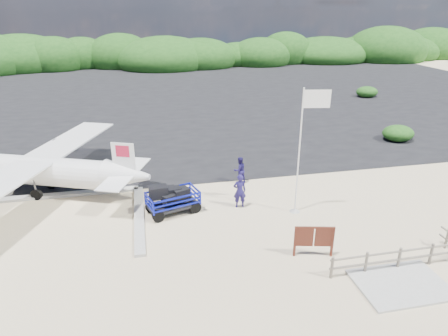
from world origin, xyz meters
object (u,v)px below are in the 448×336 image
Objects in this scene: aircraft_large at (255,97)px; signboard at (312,256)px; crew_a at (240,191)px; crew_b at (240,170)px; flagpole at (295,211)px; baggage_cart at (174,212)px.

signboard is at bearing 100.62° from aircraft_large.
crew_a is 0.13× the size of aircraft_large.
crew_a is (-2.04, 5.07, 0.95)m from signboard.
signboard is 32.01m from aircraft_large.
crew_b is 24.45m from aircraft_large.
crew_a is (-2.75, 1.12, 0.95)m from flagpole.
aircraft_large is at bearing -124.22° from crew_b.
aircraft_large is at bearing 91.65° from signboard.
crew_b is (-1.98, 4.19, 0.84)m from flagpole.
flagpole is at bearing 100.44° from aircraft_large.
aircraft_large reaches higher than crew_b.
baggage_cart is at bearing 2.19° from crew_a.
signboard is (5.60, -5.18, 0.00)m from baggage_cart.
baggage_cart is at bearing 18.34° from crew_b.
crew_a reaches higher than signboard.
crew_a reaches higher than baggage_cart.
baggage_cart is at bearing 87.53° from aircraft_large.
signboard is 0.96× the size of crew_a.
crew_b is (-1.27, 8.15, 0.84)m from signboard.
crew_b is (0.76, 3.07, -0.12)m from crew_a.
flagpole reaches higher than aircraft_large.
flagpole reaches higher than crew_a.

